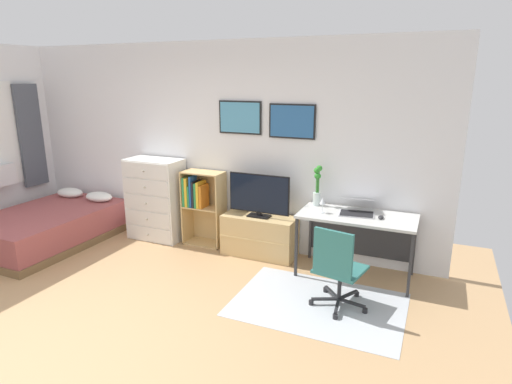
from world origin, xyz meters
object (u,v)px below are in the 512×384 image
at_px(dresser, 156,199).
at_px(desk, 358,224).
at_px(bed, 48,226).
at_px(computer_mouse, 381,217).
at_px(laptop, 357,207).
at_px(tv_stand, 260,236).
at_px(television, 259,196).
at_px(wine_glass, 323,201).
at_px(bamboo_vase, 317,186).
at_px(bookshelf, 201,202).
at_px(office_chair, 337,266).

xyz_separation_m(dresser, desk, (2.84, -0.02, 0.04)).
height_order(bed, computer_mouse, computer_mouse).
bearing_deg(laptop, tv_stand, 171.33).
distance_m(television, laptop, 1.22).
height_order(tv_stand, wine_glass, wine_glass).
height_order(television, bamboo_vase, bamboo_vase).
height_order(dresser, tv_stand, dresser).
distance_m(bookshelf, bamboo_vase, 1.66).
xyz_separation_m(tv_stand, desk, (1.25, -0.03, 0.35)).
bearing_deg(desk, bookshelf, 177.78).
bearing_deg(wine_glass, computer_mouse, 4.37).
bearing_deg(tv_stand, wine_glass, -12.19).
xyz_separation_m(bookshelf, television, (0.89, -0.07, 0.20)).
relative_size(dresser, computer_mouse, 11.05).
bearing_deg(desk, computer_mouse, -21.60).
bearing_deg(tv_stand, television, -90.00).
distance_m(dresser, bookshelf, 0.70).
bearing_deg(dresser, bamboo_vase, 2.31).
bearing_deg(dresser, bed, -149.54).
height_order(bed, desk, desk).
bearing_deg(bookshelf, office_chair, -25.01).
bearing_deg(office_chair, computer_mouse, 81.90).
height_order(dresser, television, dresser).
bearing_deg(tv_stand, bed, -164.99).
bearing_deg(office_chair, television, 154.73).
relative_size(tv_stand, laptop, 2.03).
bearing_deg(tv_stand, dresser, -179.46).
distance_m(laptop, bamboo_vase, 0.54).
distance_m(television, office_chair, 1.56).
xyz_separation_m(laptop, computer_mouse, (0.28, -0.12, -0.05)).
bearing_deg(laptop, bed, -177.42).
bearing_deg(television, tv_stand, 90.00).
height_order(television, office_chair, television).
distance_m(television, bamboo_vase, 0.75).
height_order(television, desk, television).
bearing_deg(bed, computer_mouse, 8.57).
relative_size(dresser, television, 1.43).
bearing_deg(dresser, laptop, -0.06).
height_order(office_chair, laptop, laptop).
xyz_separation_m(dresser, television, (1.59, -0.01, 0.23)).
bearing_deg(desk, laptop, 147.12).
xyz_separation_m(tv_stand, wine_glass, (0.86, -0.19, 0.61)).
relative_size(bed, bookshelf, 1.91).
relative_size(bed, computer_mouse, 18.80).
relative_size(laptop, wine_glass, 2.60).
distance_m(office_chair, wine_glass, 0.93).
xyz_separation_m(television, laptop, (1.22, 0.00, 0.00)).
height_order(tv_stand, office_chair, office_chair).
distance_m(computer_mouse, wine_glass, 0.66).
height_order(bookshelf, tv_stand, bookshelf).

